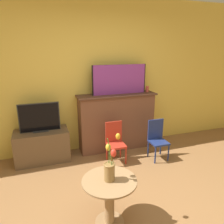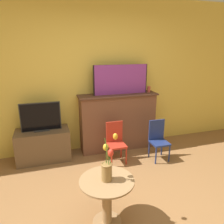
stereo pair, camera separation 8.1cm
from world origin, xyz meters
TOP-DOWN VIEW (x-y plane):
  - wall_back at (0.00, 2.13)m, footprint 8.00×0.06m
  - fireplace_mantel at (0.46, 1.93)m, footprint 1.45×0.39m
  - painting at (0.52, 1.93)m, footprint 1.01×0.03m
  - mantel_candle at (1.07, 1.93)m, footprint 0.06×0.06m
  - tv_stand at (-0.89, 1.86)m, footprint 0.87×0.45m
  - tv_monitor at (-0.89, 1.86)m, footprint 0.64×0.12m
  - chair_red at (0.27, 1.46)m, footprint 0.28×0.28m
  - chair_blue at (0.99, 1.33)m, footprint 0.28×0.28m
  - side_table at (-0.25, 0.17)m, footprint 0.58×0.58m
  - vase_tulips at (-0.24, 0.17)m, footprint 0.18×0.15m

SIDE VIEW (x-z plane):
  - tv_stand at x=-0.89m, z-range 0.00..0.53m
  - side_table at x=-0.25m, z-range 0.08..0.63m
  - chair_red at x=0.27m, z-range 0.03..0.71m
  - chair_blue at x=0.99m, z-range 0.03..0.71m
  - fireplace_mantel at x=0.46m, z-range 0.01..1.07m
  - vase_tulips at x=-0.24m, z-range 0.45..0.95m
  - tv_monitor at x=-0.89m, z-range 0.53..1.00m
  - mantel_candle at x=1.07m, z-range 1.05..1.16m
  - painting at x=0.52m, z-range 1.05..1.57m
  - wall_back at x=0.00m, z-range 0.00..2.70m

